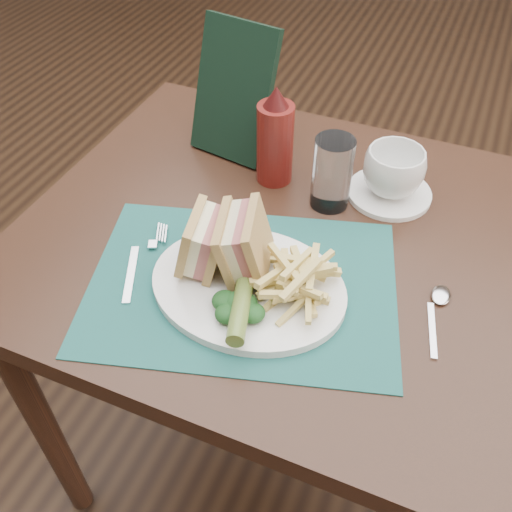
% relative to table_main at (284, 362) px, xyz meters
% --- Properties ---
extents(floor, '(7.00, 7.00, 0.00)m').
position_rel_table_main_xyz_m(floor, '(0.00, 0.50, -0.38)').
color(floor, black).
rests_on(floor, ground).
extents(table_main, '(0.90, 0.75, 0.75)m').
position_rel_table_main_xyz_m(table_main, '(0.00, 0.00, 0.00)').
color(table_main, black).
rests_on(table_main, ground).
extents(placemat, '(0.54, 0.45, 0.00)m').
position_rel_table_main_xyz_m(placemat, '(-0.03, -0.14, 0.38)').
color(placemat, '#19524D').
rests_on(placemat, table_main).
extents(plate, '(0.30, 0.24, 0.01)m').
position_rel_table_main_xyz_m(plate, '(-0.02, -0.15, 0.38)').
color(plate, white).
rests_on(plate, placemat).
extents(sandwich_half_a, '(0.09, 0.11, 0.10)m').
position_rel_table_main_xyz_m(sandwich_half_a, '(-0.11, -0.14, 0.44)').
color(sandwich_half_a, tan).
rests_on(sandwich_half_a, plate).
extents(sandwich_half_b, '(0.10, 0.12, 0.11)m').
position_rel_table_main_xyz_m(sandwich_half_b, '(-0.05, -0.13, 0.45)').
color(sandwich_half_b, tan).
rests_on(sandwich_half_b, plate).
extents(kale_garnish, '(0.11, 0.08, 0.03)m').
position_rel_table_main_xyz_m(kale_garnish, '(-0.01, -0.21, 0.41)').
color(kale_garnish, '#133617').
rests_on(kale_garnish, plate).
extents(pickle_spear, '(0.06, 0.12, 0.03)m').
position_rel_table_main_xyz_m(pickle_spear, '(0.00, -0.21, 0.41)').
color(pickle_spear, '#516B29').
rests_on(pickle_spear, plate).
extents(fries_pile, '(0.18, 0.20, 0.06)m').
position_rel_table_main_xyz_m(fries_pile, '(0.05, -0.14, 0.42)').
color(fries_pile, '#DAC46D').
rests_on(fries_pile, plate).
extents(fork, '(0.10, 0.17, 0.01)m').
position_rel_table_main_xyz_m(fork, '(-0.20, -0.16, 0.38)').
color(fork, silver).
rests_on(fork, placemat).
extents(spoon, '(0.07, 0.15, 0.01)m').
position_rel_table_main_xyz_m(spoon, '(0.26, -0.09, 0.38)').
color(spoon, silver).
rests_on(spoon, table_main).
extents(saucer, '(0.17, 0.17, 0.01)m').
position_rel_table_main_xyz_m(saucer, '(0.13, 0.16, 0.38)').
color(saucer, white).
rests_on(saucer, table_main).
extents(coffee_cup, '(0.14, 0.14, 0.08)m').
position_rel_table_main_xyz_m(coffee_cup, '(0.13, 0.16, 0.43)').
color(coffee_cup, white).
rests_on(coffee_cup, saucer).
extents(drinking_glass, '(0.09, 0.09, 0.13)m').
position_rel_table_main_xyz_m(drinking_glass, '(0.03, 0.10, 0.44)').
color(drinking_glass, white).
rests_on(drinking_glass, table_main).
extents(ketchup_bottle, '(0.08, 0.08, 0.19)m').
position_rel_table_main_xyz_m(ketchup_bottle, '(-0.08, 0.13, 0.47)').
color(ketchup_bottle, '#59130F').
rests_on(ketchup_bottle, table_main).
extents(check_presenter, '(0.17, 0.12, 0.24)m').
position_rel_table_main_xyz_m(check_presenter, '(-0.19, 0.19, 0.50)').
color(check_presenter, black).
rests_on(check_presenter, table_main).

